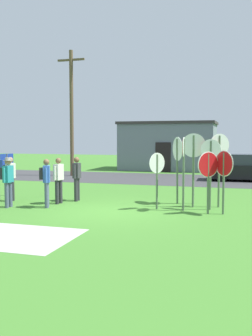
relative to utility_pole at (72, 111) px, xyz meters
name	(u,v)px	position (x,y,z in m)	size (l,w,h in m)	color
ground_plane	(110,212)	(6.27, -10.71, -4.13)	(80.00, 80.00, 0.00)	#3D7528
street_asphalt	(168,179)	(6.27, -0.27, -4.12)	(60.00, 6.40, 0.01)	#38383A
concrete_path	(11,236)	(4.96, -14.41, -4.12)	(3.20, 2.40, 0.01)	#ADAAA3
building_background	(169,146)	(5.04, 6.46, -2.32)	(7.10, 4.35, 3.61)	slate
utility_pole	(72,111)	(0.00, 0.00, 0.00)	(1.80, 0.24, 7.89)	brown
parked_car_on_street	(245,169)	(10.57, 0.14, -3.44)	(4.37, 2.15, 1.51)	black
stop_sign_rear_right	(211,162)	(9.38, -9.40, -2.51)	(0.69, 0.27, 2.38)	#51664C
stop_sign_low_front	(184,162)	(8.55, -9.86, -2.49)	(0.07, 0.65, 2.45)	#51664C
stop_sign_rear_left	(219,157)	(9.63, -8.83, -2.37)	(0.63, 0.48, 2.56)	#51664C
stop_sign_leaning_left	(208,171)	(9.37, -10.15, -2.77)	(0.61, 0.60, 1.99)	#51664C
stop_sign_far_back	(193,156)	(8.78, -9.11, -2.35)	(0.83, 0.10, 2.58)	#51664C
stop_sign_leaning_right	(224,171)	(9.84, -10.08, -2.74)	(0.58, 0.60, 2.03)	#51664C
stop_sign_tallest	(194,158)	(8.71, -8.43, -2.44)	(0.15, 0.62, 2.54)	#51664C
stop_sign_center_cluster	(177,157)	(8.13, -8.51, -2.42)	(0.49, 0.76, 2.46)	#51664C
stop_sign_nearest	(157,171)	(7.65, -9.85, -2.83)	(0.40, 0.57, 1.92)	#51664C
person_with_sunhat	(59,178)	(3.96, -9.79, -3.18)	(0.28, 0.56, 1.69)	#2D2D33
person_on_left	(77,176)	(4.34, -9.02, -3.18)	(0.24, 0.57, 1.69)	#2D2D33
person_in_teal	(10,176)	(1.94, -9.82, -3.15)	(0.35, 0.57, 1.69)	#2D2D33
person_near_signs	(8,179)	(2.60, -10.98, -3.12)	(0.40, 0.57, 1.74)	#4C5670
person_in_dark_shirt	(46,179)	(3.90, -10.62, -3.15)	(0.45, 0.53, 1.69)	#4C5670
info_panel_leftmost	(7,167)	(1.00, -8.62, -2.91)	(0.28, 0.55, 1.76)	#4C4C51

